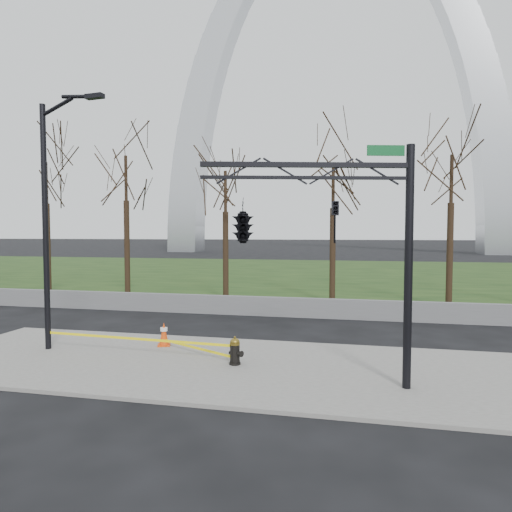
% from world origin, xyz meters
% --- Properties ---
extents(ground, '(500.00, 500.00, 0.00)m').
position_xyz_m(ground, '(0.00, 0.00, 0.00)').
color(ground, black).
rests_on(ground, ground).
extents(sidewalk, '(18.00, 6.00, 0.10)m').
position_xyz_m(sidewalk, '(0.00, 0.00, 0.05)').
color(sidewalk, slate).
rests_on(sidewalk, ground).
extents(grass_strip, '(120.00, 40.00, 0.06)m').
position_xyz_m(grass_strip, '(0.00, 30.00, 0.03)').
color(grass_strip, '#173212').
rests_on(grass_strip, ground).
extents(guardrail, '(60.00, 0.30, 0.90)m').
position_xyz_m(guardrail, '(0.00, 8.00, 0.45)').
color(guardrail, '#59595B').
rests_on(guardrail, ground).
extents(gateway_arch, '(66.00, 6.00, 65.00)m').
position_xyz_m(gateway_arch, '(0.00, 75.00, 32.50)').
color(gateway_arch, silver).
rests_on(gateway_arch, ground).
extents(tree_row, '(45.69, 4.00, 9.04)m').
position_xyz_m(tree_row, '(-0.15, 12.00, 4.52)').
color(tree_row, black).
rests_on(tree_row, ground).
extents(fire_hydrant, '(0.51, 0.36, 0.82)m').
position_xyz_m(fire_hydrant, '(0.55, -0.00, 0.48)').
color(fire_hydrant, black).
rests_on(fire_hydrant, sidewalk).
extents(traffic_cone, '(0.52, 0.52, 0.79)m').
position_xyz_m(traffic_cone, '(-2.34, 1.54, 0.49)').
color(traffic_cone, '#DB410B').
rests_on(traffic_cone, sidewalk).
extents(street_light, '(2.39, 0.44, 8.21)m').
position_xyz_m(street_light, '(-5.67, 0.36, 4.69)').
color(street_light, black).
rests_on(street_light, ground).
extents(traffic_signal_mast, '(4.96, 2.54, 6.00)m').
position_xyz_m(traffic_signal_mast, '(2.01, -1.77, 4.15)').
color(traffic_signal_mast, black).
rests_on(traffic_signal_mast, ground).
extents(caution_tape, '(6.44, 1.55, 0.42)m').
position_xyz_m(caution_tape, '(-2.08, 0.39, 0.52)').
color(caution_tape, '#FFE80D').
rests_on(caution_tape, ground).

